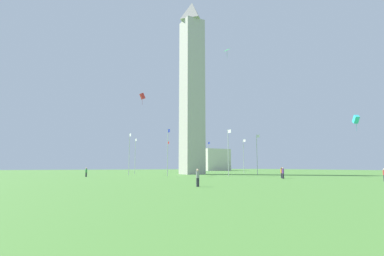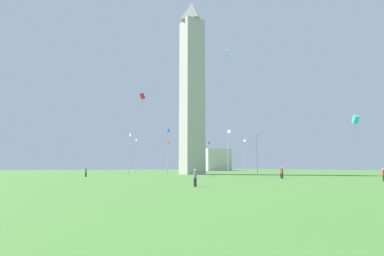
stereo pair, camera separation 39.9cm
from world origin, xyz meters
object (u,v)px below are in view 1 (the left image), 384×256
flagpole_e (244,155)px  flagpole_w (129,152)px  kite_cyan_box (356,119)px  person_gray_shirt (198,178)px  flagpole_s (168,156)px  flagpole_sw (135,154)px  kite_red_box (142,96)px  person_orange_shirt (282,173)px  kite_green_diamond (227,50)px  flagpole_nw (168,150)px  person_purple_shirt (283,173)px  flagpole_se (208,156)px  distant_building (208,160)px  obelisk_monument (192,85)px  person_green_shirt (86,172)px  flagpole_n (228,150)px  flagpole_ne (257,153)px  person_red_shirt (384,175)px

flagpole_e → flagpole_w: (-0.00, -31.71, 0.00)m
flagpole_w → kite_cyan_box: kite_cyan_box is taller
kite_cyan_box → person_gray_shirt: bearing=-80.7°
flagpole_s → flagpole_sw: size_ratio=1.00×
flagpole_e → kite_red_box: 31.75m
flagpole_s → flagpole_sw: bearing=-67.5°
person_orange_shirt → kite_green_diamond: size_ratio=0.80×
flagpole_nw → person_purple_shirt: flagpole_nw is taller
flagpole_se → person_orange_shirt: flagpole_se is taller
kite_green_diamond → kite_cyan_box: size_ratio=0.81×
person_gray_shirt → kite_cyan_box: bearing=-58.9°
kite_cyan_box → distant_building: bearing=163.9°
obelisk_monument → flagpole_sw: (-11.16, -11.21, -17.55)m
obelisk_monument → kite_red_box: 13.70m
flagpole_se → person_green_shirt: size_ratio=5.54×
flagpole_se → flagpole_w: bearing=-67.5°
flagpole_sw → person_gray_shirt: flagpole_sw is taller
flagpole_nw → person_purple_shirt: bearing=30.9°
flagpole_s → person_purple_shirt: size_ratio=5.32×
flagpole_w → flagpole_nw: (11.21, 4.64, 0.00)m
person_purple_shirt → kite_cyan_box: bearing=-113.4°
obelisk_monument → flagpole_nw: bearing=-44.9°
flagpole_n → flagpole_ne: 12.14m
flagpole_se → kite_red_box: 29.65m
kite_green_diamond → kite_red_box: bearing=-133.1°
flagpole_n → person_green_shirt: bearing=-107.4°
flagpole_n → person_red_shirt: (26.84, 5.27, -4.28)m
flagpole_e → flagpole_sw: size_ratio=1.00×
flagpole_e → person_purple_shirt: 34.39m
flagpole_se → flagpole_sw: (-0.00, -22.43, 0.00)m
obelisk_monument → flagpole_n: obelisk_monument is taller
obelisk_monument → person_gray_shirt: obelisk_monument is taller
flagpole_sw → person_green_shirt: size_ratio=5.54×
flagpole_n → person_gray_shirt: 31.97m
flagpole_w → kite_green_diamond: (13.43, 17.59, 22.27)m
kite_red_box → person_red_shirt: bearing=23.0°
flagpole_w → flagpole_se: bearing=112.5°
obelisk_monument → kite_cyan_box: (34.95, 12.36, -13.03)m
obelisk_monument → flagpole_se: (-11.16, 11.21, -17.55)m
flagpole_s → person_purple_shirt: flagpole_s is taller
obelisk_monument → person_green_shirt: (7.83, -25.85, -21.79)m
flagpole_s → obelisk_monument: bearing=-0.0°
flagpole_sw → person_orange_shirt: 41.98m
flagpole_w → person_red_shirt: bearing=26.3°
flagpole_ne → person_green_shirt: 37.46m
flagpole_w → kite_cyan_box: bearing=39.0°
flagpole_ne → person_green_shirt: flagpole_ne is taller
person_gray_shirt → kite_red_box: size_ratio=0.58×
person_orange_shirt → person_gray_shirt: size_ratio=1.05×
flagpole_n → person_purple_shirt: (14.50, 0.25, -4.21)m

